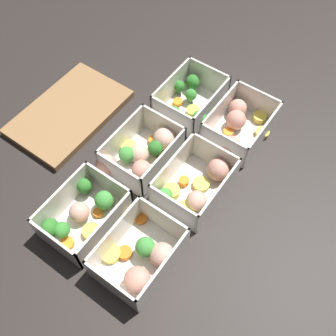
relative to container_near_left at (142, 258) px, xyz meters
name	(u,v)px	position (x,y,z in m)	size (l,w,h in m)	color
ground_plane	(168,174)	(0.19, 0.08, -0.03)	(4.00, 4.00, 0.00)	#282321
container_near_left	(142,258)	(0.00, 0.00, 0.00)	(0.17, 0.15, 0.07)	silver
container_near_center	(197,185)	(0.19, 0.00, 0.00)	(0.17, 0.12, 0.07)	silver
container_near_right	(238,126)	(0.38, 0.01, 0.00)	(0.18, 0.13, 0.07)	silver
container_far_left	(84,215)	(0.00, 0.15, 0.00)	(0.17, 0.14, 0.07)	silver
container_far_center	(141,153)	(0.19, 0.15, 0.00)	(0.19, 0.14, 0.07)	silver
container_far_right	(189,101)	(0.38, 0.15, 0.00)	(0.16, 0.13, 0.07)	silver
cutting_board	(71,111)	(0.20, 0.37, -0.02)	(0.28, 0.18, 0.02)	olive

